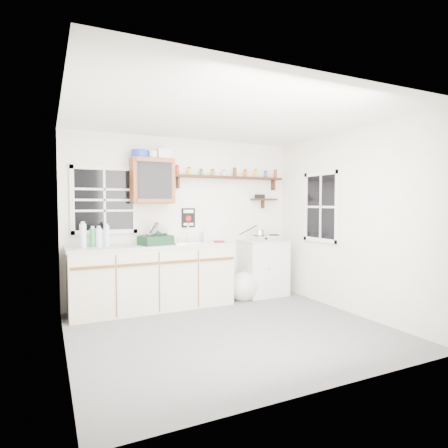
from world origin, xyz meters
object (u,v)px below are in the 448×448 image
object	(u,v)px
hotplate	(267,237)
upper_cabinet	(152,181)
spice_shelf	(229,177)
right_cabinet	(263,267)
main_cabinet	(154,277)
dish_rack	(157,237)

from	to	relation	value
hotplate	upper_cabinet	bearing A→B (deg)	-178.04
spice_shelf	right_cabinet	bearing A→B (deg)	-19.56
spice_shelf	upper_cabinet	bearing A→B (deg)	-176.88
right_cabinet	hotplate	world-z (taller)	hotplate
hotplate	main_cabinet	bearing A→B (deg)	-173.61
upper_cabinet	hotplate	world-z (taller)	upper_cabinet
hotplate	dish_rack	bearing A→B (deg)	-172.29
right_cabinet	spice_shelf	world-z (taller)	spice_shelf
right_cabinet	dish_rack	bearing A→B (deg)	-177.83
main_cabinet	hotplate	size ratio (longest dim) A/B	3.86
spice_shelf	dish_rack	distance (m)	1.58
main_cabinet	upper_cabinet	xyz separation A→B (m)	(0.03, 0.14, 1.36)
dish_rack	upper_cabinet	bearing A→B (deg)	77.58
upper_cabinet	spice_shelf	world-z (taller)	upper_cabinet
right_cabinet	spice_shelf	xyz separation A→B (m)	(-0.53, 0.19, 1.47)
upper_cabinet	main_cabinet	bearing A→B (deg)	-103.68
dish_rack	main_cabinet	bearing A→B (deg)	119.34
upper_cabinet	right_cabinet	bearing A→B (deg)	-3.76
main_cabinet	spice_shelf	distance (m)	1.98
main_cabinet	dish_rack	xyz separation A→B (m)	(0.04, -0.04, 0.56)
main_cabinet	dish_rack	distance (m)	0.56
upper_cabinet	spice_shelf	xyz separation A→B (m)	(1.27, 0.07, 0.10)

